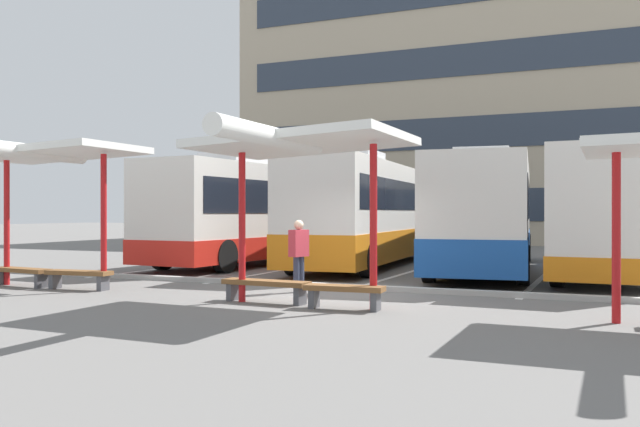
{
  "coord_description": "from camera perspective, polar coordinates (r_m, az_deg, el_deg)",
  "views": [
    {
      "loc": [
        5.65,
        -13.55,
        1.81
      ],
      "look_at": [
        -1.65,
        3.25,
        1.78
      ],
      "focal_mm": 37.91,
      "sensor_mm": 36.0,
      "label": 1
    }
  ],
  "objects": [
    {
      "name": "terminal_building",
      "position": [
        45.29,
        16.28,
        8.15
      ],
      "size": [
        32.91,
        13.36,
        19.04
      ],
      "color": "tan",
      "rests_on": "ground"
    },
    {
      "name": "lane_stripe_2",
      "position": [
        22.3,
        8.75,
        -4.55
      ],
      "size": [
        0.16,
        14.0,
        0.01
      ],
      "primitive_type": "cube",
      "color": "white",
      "rests_on": "ground"
    },
    {
      "name": "platform_kerb",
      "position": [
        15.93,
        2.58,
        -6.22
      ],
      "size": [
        44.0,
        0.24,
        0.12
      ],
      "primitive_type": "cube",
      "color": "#ADADA8",
      "rests_on": "ground"
    },
    {
      "name": "lane_stripe_1",
      "position": [
        23.57,
        -0.36,
        -4.3
      ],
      "size": [
        0.16,
        14.0,
        0.01
      ],
      "primitive_type": "cube",
      "color": "white",
      "rests_on": "ground"
    },
    {
      "name": "lane_stripe_0",
      "position": [
        25.37,
        -8.36,
        -3.99
      ],
      "size": [
        0.16,
        14.0,
        0.01
      ],
      "primitive_type": "cube",
      "color": "white",
      "rests_on": "ground"
    },
    {
      "name": "coach_bus_0",
      "position": [
        24.0,
        -5.38,
        -0.03
      ],
      "size": [
        3.26,
        10.63,
        3.76
      ],
      "color": "silver",
      "rests_on": "ground"
    },
    {
      "name": "waiting_passenger_0",
      "position": [
        15.31,
        -1.81,
        -3.16
      ],
      "size": [
        0.34,
        0.51,
        1.64
      ],
      "color": "#33384C",
      "rests_on": "ground"
    },
    {
      "name": "ground_plane",
      "position": [
        14.79,
        0.85,
        -6.94
      ],
      "size": [
        160.0,
        160.0,
        0.0
      ],
      "primitive_type": "plane",
      "color": "slate"
    },
    {
      "name": "bench_3",
      "position": [
        12.67,
        2.06,
        -6.62
      ],
      "size": [
        1.53,
        0.52,
        0.45
      ],
      "color": "brown",
      "rests_on": "ground"
    },
    {
      "name": "coach_bus_3",
      "position": [
        21.18,
        23.52,
        0.01
      ],
      "size": [
        2.87,
        11.06,
        3.75
      ],
      "color": "silver",
      "rests_on": "ground"
    },
    {
      "name": "waiting_shelter_0",
      "position": [
        17.35,
        -22.18,
        4.51
      ],
      "size": [
        4.08,
        4.34,
        3.4
      ],
      "color": "red",
      "rests_on": "ground"
    },
    {
      "name": "bench_2",
      "position": [
        13.66,
        -4.61,
        -6.09
      ],
      "size": [
        1.89,
        0.53,
        0.45
      ],
      "color": "brown",
      "rests_on": "ground"
    },
    {
      "name": "coach_bus_2",
      "position": [
        21.76,
        13.86,
        -0.27
      ],
      "size": [
        3.78,
        11.98,
        3.65
      ],
      "color": "silver",
      "rests_on": "ground"
    },
    {
      "name": "bench_1",
      "position": [
        16.83,
        -19.69,
        -4.95
      ],
      "size": [
        1.66,
        0.58,
        0.45
      ],
      "color": "brown",
      "rests_on": "ground"
    },
    {
      "name": "waiting_shelter_1",
      "position": [
        12.93,
        -1.8,
        5.74
      ],
      "size": [
        3.81,
        4.87,
        3.34
      ],
      "color": "red",
      "rests_on": "ground"
    },
    {
      "name": "coach_bus_1",
      "position": [
        22.8,
        3.95,
        -0.12
      ],
      "size": [
        3.25,
        11.21,
        3.75
      ],
      "color": "silver",
      "rests_on": "ground"
    },
    {
      "name": "bench_0",
      "position": [
        18.1,
        -23.88,
        -4.58
      ],
      "size": [
        1.8,
        0.6,
        0.45
      ],
      "color": "brown",
      "rests_on": "ground"
    },
    {
      "name": "lane_stripe_3",
      "position": [
        21.65,
        18.69,
        -4.7
      ],
      "size": [
        0.16,
        14.0,
        0.01
      ],
      "primitive_type": "cube",
      "color": "white",
      "rests_on": "ground"
    }
  ]
}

